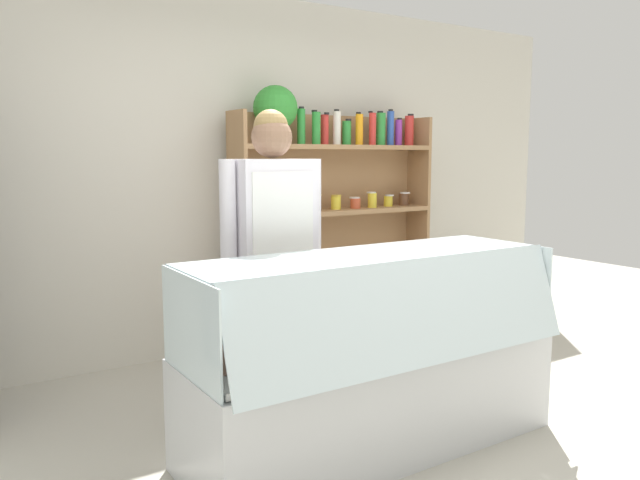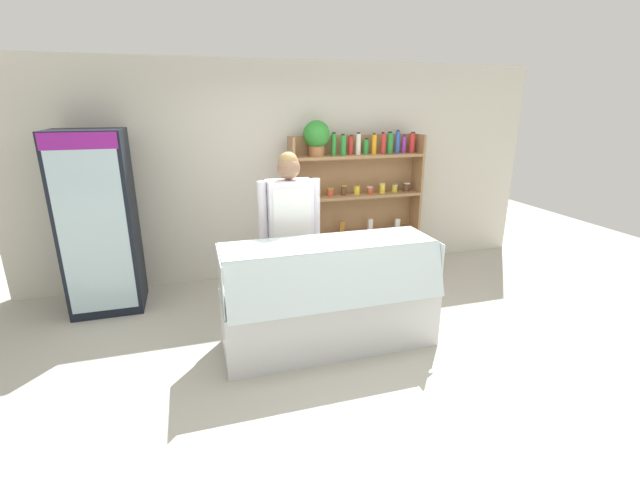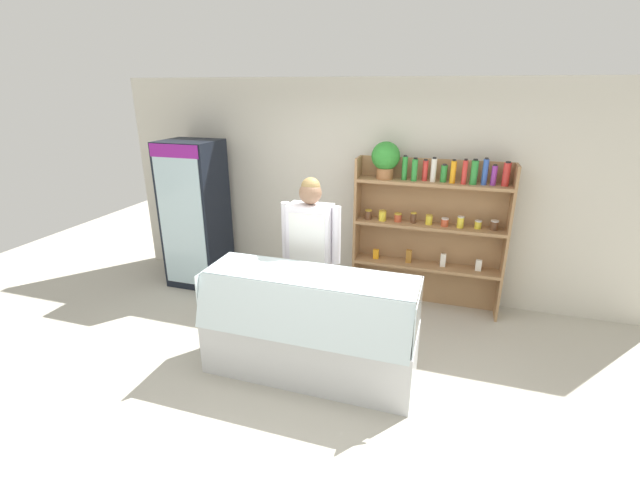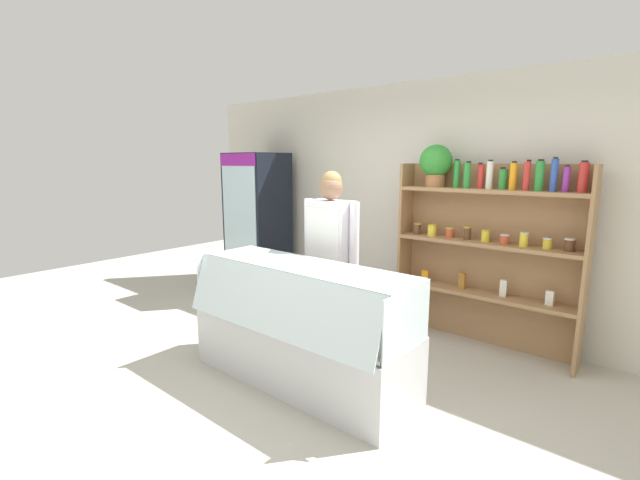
% 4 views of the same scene
% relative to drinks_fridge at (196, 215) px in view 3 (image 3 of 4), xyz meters
% --- Properties ---
extents(ground_plane, '(12.00, 12.00, 0.00)m').
position_rel_drinks_fridge_xyz_m(ground_plane, '(2.25, -1.58, -0.97)').
color(ground_plane, '#B7B2A3').
extents(back_wall, '(6.80, 0.10, 2.70)m').
position_rel_drinks_fridge_xyz_m(back_wall, '(2.25, 0.52, 0.38)').
color(back_wall, beige).
rests_on(back_wall, ground).
extents(drinks_fridge, '(0.72, 0.65, 1.95)m').
position_rel_drinks_fridge_xyz_m(drinks_fridge, '(0.00, 0.00, 0.00)').
color(drinks_fridge, black).
rests_on(drinks_fridge, ground).
extents(shelving_unit, '(1.75, 0.33, 2.00)m').
position_rel_drinks_fridge_xyz_m(shelving_unit, '(2.93, 0.24, 0.20)').
color(shelving_unit, '#9E754C').
rests_on(shelving_unit, ground).
extents(deli_display_case, '(1.96, 0.74, 1.01)m').
position_rel_drinks_fridge_xyz_m(deli_display_case, '(2.11, -1.46, -0.66)').
color(deli_display_case, silver).
rests_on(deli_display_case, ground).
extents(shop_clerk, '(0.64, 0.25, 1.75)m').
position_rel_drinks_fridge_xyz_m(shop_clerk, '(1.91, -0.80, 0.07)').
color(shop_clerk, '#2D2D38').
rests_on(shop_clerk, ground).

